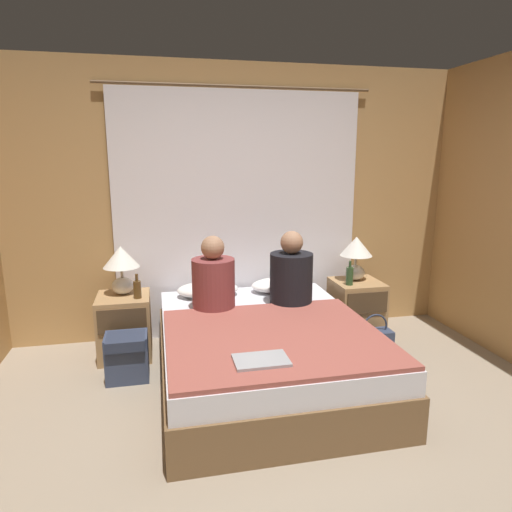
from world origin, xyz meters
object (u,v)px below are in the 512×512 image
at_px(bed, 264,352).
at_px(person_right_in_bed, 291,275).
at_px(lamp_right, 356,252).
at_px(pillow_right, 281,285).
at_px(beer_bottle_on_left_stand, 137,289).
at_px(beer_bottle_on_right_stand, 350,276).
at_px(laptop_on_bed, 261,360).
at_px(nightstand_left, 125,326).
at_px(pillow_left, 208,289).
at_px(nightstand_right, 356,309).
at_px(person_left_in_bed, 213,280).
at_px(backpack_on_floor, 127,354).
at_px(handbag_on_floor, 374,340).
at_px(lamp_left, 121,263).

bearing_deg(bed, person_right_in_bed, 50.60).
distance_m(bed, lamp_right, 1.42).
height_order(pillow_right, person_right_in_bed, person_right_in_bed).
height_order(pillow_right, beer_bottle_on_left_stand, beer_bottle_on_left_stand).
xyz_separation_m(beer_bottle_on_left_stand, beer_bottle_on_right_stand, (1.87, 0.00, 0.01)).
bearing_deg(pillow_right, laptop_on_bed, -109.59).
bearing_deg(nightstand_left, pillow_left, 6.21).
distance_m(bed, beer_bottle_on_left_stand, 1.17).
relative_size(nightstand_right, person_left_in_bed, 0.88).
bearing_deg(person_left_in_bed, pillow_left, 90.86).
bearing_deg(lamp_right, backpack_on_floor, -166.40).
relative_size(pillow_right, backpack_on_floor, 1.51).
height_order(bed, handbag_on_floor, bed).
bearing_deg(lamp_right, handbag_on_floor, -88.48).
bearing_deg(handbag_on_floor, nightstand_left, 170.10).
relative_size(bed, person_left_in_bed, 3.24).
distance_m(nightstand_left, lamp_left, 0.54).
bearing_deg(nightstand_right, person_right_in_bed, -157.92).
relative_size(nightstand_left, handbag_on_floor, 1.56).
relative_size(nightstand_left, beer_bottle_on_right_stand, 2.41).
height_order(nightstand_right, handbag_on_floor, nightstand_right).
bearing_deg(bed, beer_bottle_on_left_stand, 147.19).
relative_size(pillow_right, handbag_on_floor, 1.57).
distance_m(lamp_right, beer_bottle_on_left_stand, 2.00).
bearing_deg(nightstand_left, beer_bottle_on_right_stand, -2.51).
bearing_deg(nightstand_right, bed, -146.93).
distance_m(lamp_left, handbag_on_floor, 2.28).
distance_m(nightstand_left, beer_bottle_on_right_stand, 2.03).
bearing_deg(bed, backpack_on_floor, 166.35).
distance_m(lamp_left, beer_bottle_on_right_stand, 2.01).
bearing_deg(beer_bottle_on_right_stand, person_right_in_bed, -161.03).
xyz_separation_m(nightstand_left, laptop_on_bed, (0.87, -1.38, 0.23)).
distance_m(nightstand_left, person_right_in_bed, 1.48).
bearing_deg(nightstand_left, lamp_right, 1.67).
bearing_deg(backpack_on_floor, handbag_on_floor, 1.92).
bearing_deg(beer_bottle_on_left_stand, nightstand_right, 2.51).
distance_m(nightstand_right, beer_bottle_on_right_stand, 0.38).
bearing_deg(beer_bottle_on_left_stand, person_right_in_bed, -9.61).
xyz_separation_m(pillow_left, laptop_on_bed, (0.15, -1.46, -0.02)).
relative_size(nightstand_right, beer_bottle_on_right_stand, 2.41).
bearing_deg(handbag_on_floor, beer_bottle_on_left_stand, 171.93).
bearing_deg(laptop_on_bed, backpack_on_floor, 131.76).
bearing_deg(nightstand_left, person_left_in_bed, -22.33).
bearing_deg(backpack_on_floor, beer_bottle_on_left_stand, 76.18).
distance_m(beer_bottle_on_left_stand, backpack_on_floor, 0.55).
xyz_separation_m(bed, lamp_right, (1.06, 0.75, 0.57)).
relative_size(nightstand_right, person_right_in_bed, 0.86).
bearing_deg(beer_bottle_on_right_stand, pillow_right, 164.56).
bearing_deg(bed, nightstand_right, 33.07).
bearing_deg(handbag_on_floor, nightstand_right, 91.77).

